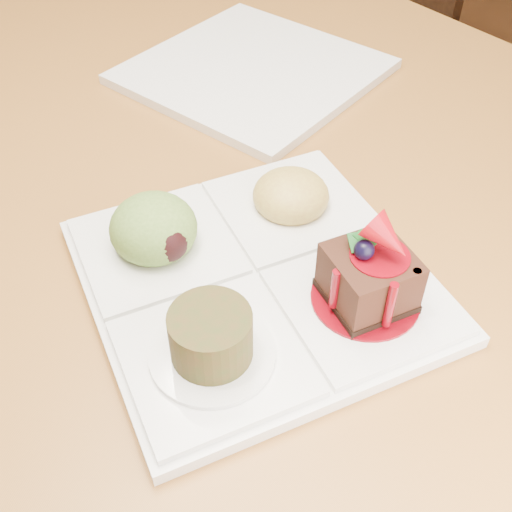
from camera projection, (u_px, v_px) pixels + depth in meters
ground at (108, 355)px, 1.42m from camera, size 6.00×6.00×0.00m
dining_table at (33, 75)px, 0.94m from camera, size 1.00×1.80×0.75m
sampler_plate at (252, 265)px, 0.54m from camera, size 0.33×0.33×0.11m
second_plate at (253, 71)px, 0.80m from camera, size 0.32×0.32×0.01m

